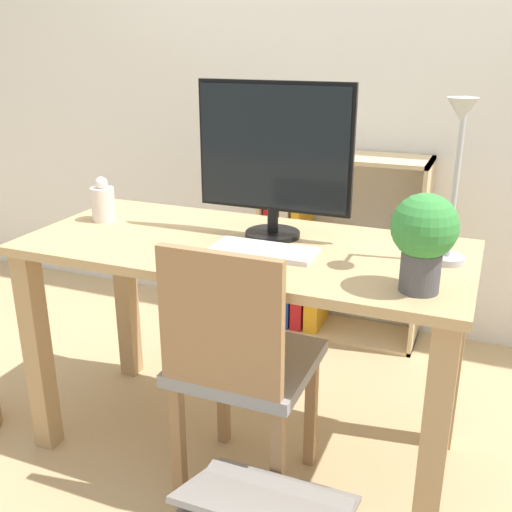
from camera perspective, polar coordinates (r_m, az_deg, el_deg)
name	(u,v)px	position (r m, az deg, el deg)	size (l,w,h in m)	color
ground_plane	(246,442)	(2.27, -0.99, -17.33)	(10.00, 10.00, 0.00)	tan
wall_back	(343,57)	(2.92, 8.32, 18.21)	(8.00, 0.05, 2.60)	silver
desk	(245,285)	(1.96, -1.10, -2.83)	(1.42, 0.65, 0.76)	tan
monitor	(274,153)	(1.92, 1.70, 9.77)	(0.51, 0.18, 0.50)	black
keyboard	(264,251)	(1.82, 0.77, 0.52)	(0.32, 0.14, 0.02)	silver
vase	(103,202)	(2.21, -14.38, 4.99)	(0.08, 0.08, 0.16)	silver
desk_lamp	(456,167)	(1.71, 18.54, 8.05)	(0.10, 0.19, 0.48)	#B7B7BC
potted_plant	(424,235)	(1.56, 15.69, 1.91)	(0.17, 0.17, 0.26)	#4C4C51
chair	(239,362)	(1.80, -1.63, -10.05)	(0.40, 0.40, 0.86)	gray
bookshelf	(313,258)	(2.94, 5.43, -0.17)	(0.77, 0.28, 0.89)	#D8BC8C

